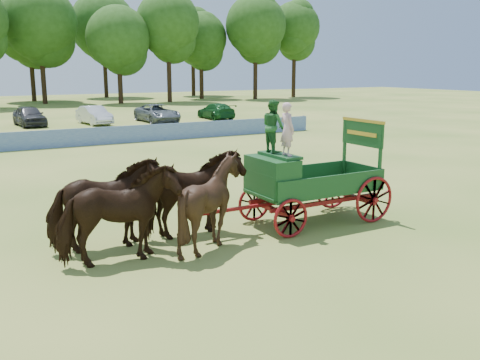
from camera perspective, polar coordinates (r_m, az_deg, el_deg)
name	(u,v)px	position (r m, az deg, el deg)	size (l,w,h in m)	color
ground	(337,204)	(18.46, 10.34, -2.50)	(160.00, 160.00, 0.00)	#A69D4B
horse_lead_left	(118,216)	(12.72, -12.87, -3.73)	(1.26, 2.78, 2.35)	black
horse_lead_right	(105,205)	(13.75, -14.21, -2.63)	(1.26, 2.78, 2.35)	black
horse_wheel_left	(211,203)	(13.57, -3.14, -2.45)	(1.90, 2.13, 2.35)	black
horse_wheel_right	(193,194)	(14.54, -5.08, -1.51)	(1.26, 2.78, 2.35)	black
farm_dray	(294,172)	(15.46, 5.77, 0.89)	(5.99, 2.00, 3.65)	maroon
sponsor_banner	(135,134)	(33.60, -11.14, 4.86)	(26.00, 0.08, 1.05)	#1B3F95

